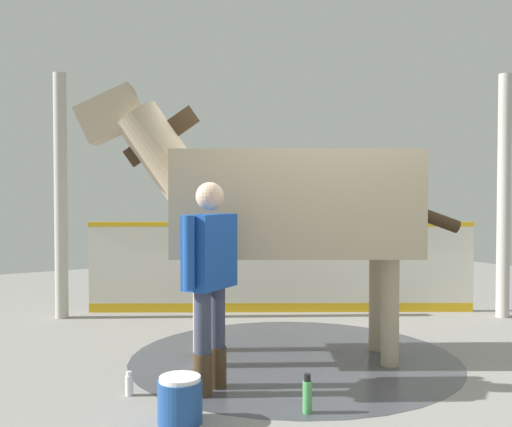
% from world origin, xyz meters
% --- Properties ---
extents(ground_plane, '(16.00, 16.00, 0.02)m').
position_xyz_m(ground_plane, '(0.00, 0.00, -0.01)').
color(ground_plane, gray).
extents(wet_patch, '(3.07, 3.07, 0.00)m').
position_xyz_m(wet_patch, '(0.35, 0.20, 0.00)').
color(wet_patch, '#42444C').
rests_on(wet_patch, ground).
extents(barrier_wall, '(2.71, 4.32, 1.18)m').
position_xyz_m(barrier_wall, '(2.17, -0.93, 0.55)').
color(barrier_wall, silver).
rests_on(barrier_wall, ground).
extents(roof_post_near, '(0.16, 0.16, 3.03)m').
position_xyz_m(roof_post_near, '(3.33, 1.60, 1.52)').
color(roof_post_near, '#B7B2A8').
rests_on(roof_post_near, ground).
extents(roof_post_far, '(0.16, 0.16, 3.03)m').
position_xyz_m(roof_post_far, '(0.43, -3.10, 1.52)').
color(roof_post_far, '#B7B2A8').
rests_on(roof_post_far, ground).
extents(horse, '(2.16, 3.14, 2.55)m').
position_xyz_m(horse, '(0.41, 0.30, 1.46)').
color(horse, tan).
rests_on(horse, ground).
extents(handler, '(0.42, 0.58, 1.62)m').
position_xyz_m(handler, '(-0.06, 1.30, 0.93)').
color(handler, '#47331E').
rests_on(handler, ground).
extents(wash_bucket, '(0.30, 0.30, 0.31)m').
position_xyz_m(wash_bucket, '(-0.50, 1.75, 0.15)').
color(wash_bucket, '#1E478C').
rests_on(wash_bucket, ground).
extents(bottle_shampoo, '(0.06, 0.06, 0.18)m').
position_xyz_m(bottle_shampoo, '(0.19, 1.86, 0.08)').
color(bottle_shampoo, white).
rests_on(bottle_shampoo, ground).
extents(bottle_spray, '(0.07, 0.07, 0.28)m').
position_xyz_m(bottle_spray, '(-0.82, 0.93, 0.13)').
color(bottle_spray, '#4CA559').
rests_on(bottle_spray, ground).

